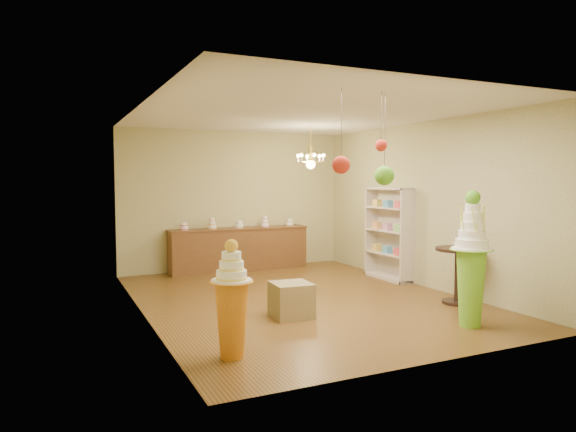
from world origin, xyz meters
name	(u,v)px	position (x,y,z in m)	size (l,w,h in m)	color
floor	(300,299)	(0.00, 0.00, 0.00)	(6.50, 6.50, 0.00)	brown
ceiling	(301,114)	(0.00, 0.00, 3.00)	(6.50, 6.50, 0.00)	silver
wall_back	(235,200)	(0.00, 3.25, 1.50)	(5.00, 0.04, 3.00)	tan
wall_front	(438,223)	(0.00, -3.25, 1.50)	(5.00, 0.04, 3.00)	tan
wall_left	(142,212)	(-2.50, 0.00, 1.50)	(0.04, 6.50, 3.00)	tan
wall_right	(423,204)	(2.50, 0.00, 1.50)	(0.04, 6.50, 3.00)	tan
pedestal_green	(471,270)	(1.34, -2.38, 0.75)	(0.58, 0.58, 1.81)	#72C42B
pedestal_orange	(232,309)	(-1.92, -2.18, 0.54)	(0.48, 0.48, 1.31)	orange
burlap_riser	(291,300)	(-0.61, -0.93, 0.24)	(0.54, 0.54, 0.49)	olive
sideboard	(239,248)	(0.00, 2.97, 0.48)	(3.04, 0.54, 1.16)	brown
shelving_unit	(389,233)	(2.34, 0.80, 0.90)	(0.33, 1.20, 1.80)	beige
round_table	(458,268)	(2.10, -1.33, 0.57)	(0.84, 0.84, 0.88)	black
vase	(458,243)	(2.10, -1.33, 0.97)	(0.16, 0.16, 0.16)	beige
pom_red_left	(341,165)	(-0.62, -2.30, 2.12)	(0.21, 0.21, 0.98)	#453A32
pom_green_mid	(384,176)	(0.03, -2.24, 2.00)	(0.24, 0.24, 1.12)	#453A32
pom_red_right	(381,145)	(-0.07, -2.30, 2.36)	(0.14, 0.14, 0.71)	#453A32
chandelier	(311,162)	(0.95, 1.46, 2.30)	(0.74, 0.74, 0.85)	#F0CD54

